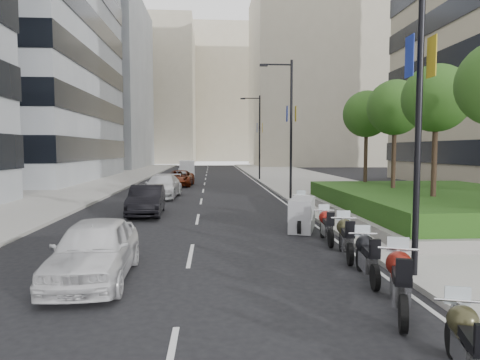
{
  "coord_description": "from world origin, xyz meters",
  "views": [
    {
      "loc": [
        -0.83,
        -9.33,
        3.33
      ],
      "look_at": [
        0.41,
        9.12,
        2.0
      ],
      "focal_mm": 32.0,
      "sensor_mm": 36.0,
      "label": 1
    }
  ],
  "objects": [
    {
      "name": "planter",
      "position": [
        10.0,
        10.0,
        0.35
      ],
      "size": [
        10.0,
        14.0,
        0.4
      ],
      "primitive_type": "cube",
      "color": "gray",
      "rests_on": "sidewalk_right"
    },
    {
      "name": "sidewalk_left",
      "position": [
        -12.0,
        30.0,
        0.07
      ],
      "size": [
        8.0,
        100.0,
        0.15
      ],
      "primitive_type": "cube",
      "color": "#9E9B93",
      "rests_on": "ground"
    },
    {
      "name": "tree_3",
      "position": [
        8.5,
        16.0,
        5.42
      ],
      "size": [
        2.8,
        2.8,
        6.3
      ],
      "color": "#332319",
      "rests_on": "planter"
    },
    {
      "name": "motorcycle_3",
      "position": [
        3.28,
        3.38,
        0.63
      ],
      "size": [
        0.78,
        2.34,
        1.17
      ],
      "rotation": [
        0.0,
        0.0,
        1.4
      ],
      "color": "black",
      "rests_on": "ground"
    },
    {
      "name": "lamp_post_1",
      "position": [
        4.14,
        18.0,
        5.07
      ],
      "size": [
        2.34,
        0.45,
        9.0
      ],
      "color": "black",
      "rests_on": "ground"
    },
    {
      "name": "hedge",
      "position": [
        10.0,
        10.0,
        0.95
      ],
      "size": [
        9.4,
        13.4,
        0.8
      ],
      "primitive_type": "cube",
      "color": "#1F3F12",
      "rests_on": "planter"
    },
    {
      "name": "car_a",
      "position": [
        -3.81,
        1.61,
        0.78
      ],
      "size": [
        2.03,
        4.67,
        1.57
      ],
      "primitive_type": "imported",
      "rotation": [
        0.0,
        0.0,
        0.04
      ],
      "color": "silver",
      "rests_on": "ground"
    },
    {
      "name": "tree_2",
      "position": [
        8.5,
        12.0,
        5.42
      ],
      "size": [
        2.8,
        2.8,
        6.3
      ],
      "color": "#332319",
      "rests_on": "planter"
    },
    {
      "name": "ground",
      "position": [
        0.0,
        0.0,
        0.0
      ],
      "size": [
        160.0,
        160.0,
        0.0
      ],
      "primitive_type": "plane",
      "color": "black",
      "rests_on": "ground"
    },
    {
      "name": "motorcycle_6",
      "position": [
        3.28,
        10.05,
        0.63
      ],
      "size": [
        0.88,
        2.33,
        1.18
      ],
      "rotation": [
        0.0,
        0.0,
        1.33
      ],
      "color": "black",
      "rests_on": "ground"
    },
    {
      "name": "car_d",
      "position": [
        -3.76,
        29.75,
        0.71
      ],
      "size": [
        2.66,
        5.23,
        1.42
      ],
      "primitive_type": "imported",
      "rotation": [
        0.0,
        0.0,
        -0.06
      ],
      "color": "maroon",
      "rests_on": "ground"
    },
    {
      "name": "delivery_van",
      "position": [
        -3.9,
        43.67,
        0.91
      ],
      "size": [
        2.12,
        4.78,
        1.95
      ],
      "rotation": [
        0.0,
        0.0,
        0.08
      ],
      "color": "white",
      "rests_on": "ground"
    },
    {
      "name": "sidewalk_right",
      "position": [
        9.0,
        30.0,
        0.07
      ],
      "size": [
        10.0,
        100.0,
        0.15
      ],
      "primitive_type": "cube",
      "color": "#9E9B93",
      "rests_on": "ground"
    },
    {
      "name": "motorcycle_5",
      "position": [
        2.86,
        7.75,
        0.67
      ],
      "size": [
        1.51,
        2.36,
        1.33
      ],
      "rotation": [
        0.0,
        0.0,
        1.26
      ],
      "color": "black",
      "rests_on": "ground"
    },
    {
      "name": "building_cream_left",
      "position": [
        -18.0,
        100.0,
        17.0
      ],
      "size": [
        26.0,
        24.0,
        34.0
      ],
      "primitive_type": "cube",
      "color": "#B7AD93",
      "rests_on": "ground"
    },
    {
      "name": "motorcycle_0",
      "position": [
        2.81,
        -3.64,
        0.55
      ],
      "size": [
        0.83,
        2.03,
        1.04
      ],
      "rotation": [
        0.0,
        0.0,
        1.29
      ],
      "color": "black",
      "rests_on": "ground"
    },
    {
      "name": "building_grey_far",
      "position": [
        -24.0,
        70.0,
        15.0
      ],
      "size": [
        22.0,
        26.0,
        30.0
      ],
      "primitive_type": "cube",
      "color": "gray",
      "rests_on": "ground"
    },
    {
      "name": "car_c",
      "position": [
        -4.21,
        20.36,
        0.78
      ],
      "size": [
        2.55,
        5.53,
        1.57
      ],
      "primitive_type": "imported",
      "rotation": [
        0.0,
        0.0,
        -0.07
      ],
      "color": "white",
      "rests_on": "ground"
    },
    {
      "name": "lamp_post_0",
      "position": [
        4.14,
        1.0,
        5.07
      ],
      "size": [
        2.34,
        0.45,
        9.0
      ],
      "color": "black",
      "rests_on": "ground"
    },
    {
      "name": "lane_edge",
      "position": [
        3.7,
        30.0,
        0.01
      ],
      "size": [
        0.12,
        100.0,
        0.01
      ],
      "primitive_type": "cube",
      "color": "silver",
      "rests_on": "ground"
    },
    {
      "name": "motorcycle_4",
      "position": [
        3.28,
        5.58,
        0.59
      ],
      "size": [
        0.74,
        2.22,
        1.1
      ],
      "rotation": [
        0.0,
        0.0,
        1.48
      ],
      "color": "black",
      "rests_on": "ground"
    },
    {
      "name": "motorcycle_1",
      "position": [
        2.96,
        -1.1,
        0.66
      ],
      "size": [
        1.09,
        2.37,
        1.23
      ],
      "rotation": [
        0.0,
        0.0,
        1.22
      ],
      "color": "black",
      "rests_on": "ground"
    },
    {
      "name": "building_cream_centre",
      "position": [
        2.0,
        120.0,
        19.0
      ],
      "size": [
        30.0,
        24.0,
        38.0
      ],
      "primitive_type": "cube",
      "color": "#B7AD93",
      "rests_on": "ground"
    },
    {
      "name": "lane_centre",
      "position": [
        -1.5,
        30.0,
        0.01
      ],
      "size": [
        0.12,
        100.0,
        0.01
      ],
      "primitive_type": "cube",
      "color": "silver",
      "rests_on": "ground"
    },
    {
      "name": "building_cream_right",
      "position": [
        22.0,
        80.0,
        18.0
      ],
      "size": [
        28.0,
        24.0,
        36.0
      ],
      "primitive_type": "cube",
      "color": "#B7AD93",
      "rests_on": "ground"
    },
    {
      "name": "motorcycle_2",
      "position": [
        3.12,
        1.16,
        0.6
      ],
      "size": [
        0.75,
        2.24,
        1.11
      ],
      "rotation": [
        0.0,
        0.0,
        1.44
      ],
      "color": "black",
      "rests_on": "ground"
    },
    {
      "name": "car_b",
      "position": [
        -4.13,
        12.48,
        0.75
      ],
      "size": [
        1.79,
        4.64,
        1.51
      ],
      "primitive_type": "imported",
      "rotation": [
        0.0,
        0.0,
        0.04
      ],
      "color": "black",
      "rests_on": "ground"
    },
    {
      "name": "lamp_post_2",
      "position": [
        4.14,
        36.0,
        5.07
      ],
      "size": [
        2.34,
        0.45,
        9.0
      ],
      "color": "black",
      "rests_on": "ground"
    },
    {
      "name": "tree_1",
      "position": [
        8.5,
        8.0,
        5.42
      ],
      "size": [
        2.8,
        2.8,
        6.3
      ],
      "color": "#332319",
      "rests_on": "planter"
    }
  ]
}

